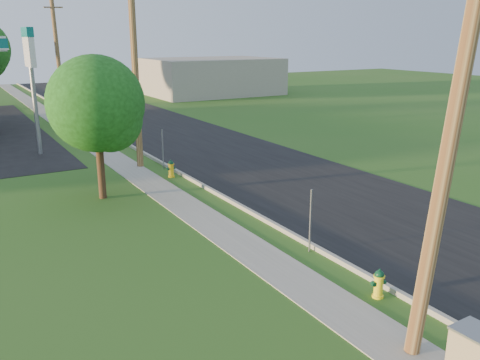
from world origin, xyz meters
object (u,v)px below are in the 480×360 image
(utility_pole_far, at_px, (58,57))
(hydrant_mid, at_px, (171,169))
(utility_pole_near, at_px, (453,123))
(utility_pole_mid, at_px, (135,67))
(tree_verge, at_px, (99,108))
(hydrant_near, at_px, (379,284))
(hydrant_far, at_px, (92,124))
(price_pylon, at_px, (30,55))

(utility_pole_far, height_order, hydrant_mid, utility_pole_far)
(utility_pole_near, xyz_separation_m, utility_pole_mid, (-0.00, 18.00, 0.15))
(utility_pole_near, relative_size, tree_verge, 1.65)
(utility_pole_far, distance_m, hydrant_near, 34.23)
(utility_pole_mid, relative_size, utility_pole_far, 1.03)
(utility_pole_mid, bearing_deg, utility_pole_far, 90.00)
(hydrant_near, bearing_deg, hydrant_mid, 90.11)
(hydrant_far, bearing_deg, tree_verge, -102.95)
(tree_verge, bearing_deg, price_pylon, 95.16)
(utility_pole_far, relative_size, hydrant_far, 12.94)
(hydrant_mid, bearing_deg, hydrant_far, 89.20)
(utility_pole_near, relative_size, hydrant_far, 12.90)
(utility_pole_far, height_order, price_pylon, utility_pole_far)
(hydrant_near, bearing_deg, utility_pole_near, -105.99)
(hydrant_mid, bearing_deg, price_pylon, 118.65)
(hydrant_near, height_order, hydrant_far, hydrant_near)
(price_pylon, distance_m, hydrant_mid, 10.58)
(utility_pole_far, bearing_deg, utility_pole_near, -90.00)
(utility_pole_near, height_order, hydrant_far, utility_pole_near)
(utility_pole_near, distance_m, utility_pole_far, 36.00)
(utility_pole_near, height_order, hydrant_mid, utility_pole_near)
(hydrant_near, bearing_deg, tree_verge, 107.20)
(utility_pole_near, distance_m, tree_verge, 14.08)
(utility_pole_mid, xyz_separation_m, utility_pole_far, (0.00, 18.00, -0.15))
(tree_verge, xyz_separation_m, hydrant_near, (3.61, -11.65, -3.32))
(utility_pole_mid, distance_m, price_pylon, 6.76)
(tree_verge, height_order, hydrant_mid, tree_verge)
(tree_verge, relative_size, hydrant_near, 7.36)
(utility_pole_far, relative_size, hydrant_mid, 11.36)
(utility_pole_near, height_order, tree_verge, utility_pole_near)
(hydrant_near, relative_size, hydrant_mid, 0.93)
(utility_pole_far, xyz_separation_m, hydrant_mid, (0.56, -20.67, -4.39))
(price_pylon, bearing_deg, utility_pole_far, 72.67)
(hydrant_mid, xyz_separation_m, hydrant_far, (0.21, 14.85, -0.05))
(utility_pole_mid, distance_m, tree_verge, 5.39)
(hydrant_near, bearing_deg, price_pylon, 101.83)
(utility_pole_mid, bearing_deg, price_pylon, 125.34)
(hydrant_near, bearing_deg, hydrant_far, 89.63)
(hydrant_mid, bearing_deg, utility_pole_mid, 101.92)
(utility_pole_far, relative_size, tree_verge, 1.65)
(utility_pole_far, height_order, hydrant_near, utility_pole_far)
(tree_verge, xyz_separation_m, hydrant_far, (3.79, 16.47, -3.34))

